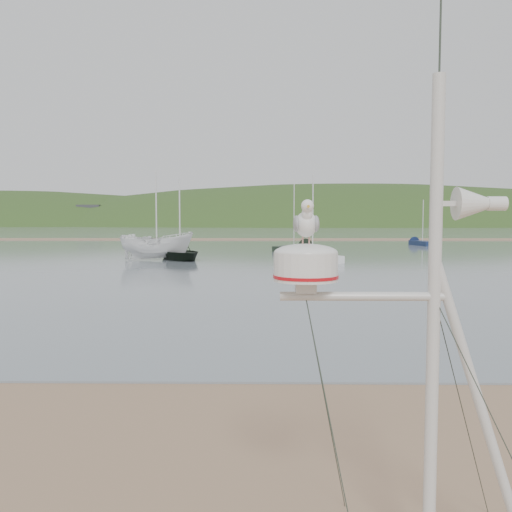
{
  "coord_description": "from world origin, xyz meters",
  "views": [
    {
      "loc": [
        2.46,
        -5.69,
        3.03
      ],
      "look_at": [
        2.37,
        1.0,
        2.56
      ],
      "focal_mm": 38.0,
      "sensor_mm": 36.0,
      "label": 1
    }
  ],
  "objects_px": {
    "boat_dark": "(180,226)",
    "sailboat_dark_mid": "(303,247)",
    "mast_rig": "(425,440)",
    "sailboat_blue_far": "(417,243)",
    "sailboat_white_near": "(299,256)",
    "boat_white": "(156,223)"
  },
  "relations": [
    {
      "from": "boat_dark",
      "to": "sailboat_dark_mid",
      "type": "xyz_separation_m",
      "value": [
        9.7,
        12.41,
        -2.16
      ]
    },
    {
      "from": "mast_rig",
      "to": "sailboat_blue_far",
      "type": "bearing_deg",
      "value": 74.19
    },
    {
      "from": "sailboat_dark_mid",
      "to": "sailboat_blue_far",
      "type": "relative_size",
      "value": 1.21
    },
    {
      "from": "sailboat_dark_mid",
      "to": "sailboat_white_near",
      "type": "relative_size",
      "value": 1.02
    },
    {
      "from": "mast_rig",
      "to": "boat_white",
      "type": "bearing_deg",
      "value": 104.59
    },
    {
      "from": "mast_rig",
      "to": "sailboat_blue_far",
      "type": "xyz_separation_m",
      "value": [
        16.01,
        56.54,
        -0.92
      ]
    },
    {
      "from": "boat_white",
      "to": "sailboat_blue_far",
      "type": "height_order",
      "value": "boat_white"
    },
    {
      "from": "sailboat_blue_far",
      "to": "sailboat_dark_mid",
      "type": "bearing_deg",
      "value": -144.05
    },
    {
      "from": "mast_rig",
      "to": "boat_dark",
      "type": "height_order",
      "value": "mast_rig"
    },
    {
      "from": "sailboat_blue_far",
      "to": "sailboat_white_near",
      "type": "bearing_deg",
      "value": -123.73
    },
    {
      "from": "mast_rig",
      "to": "sailboat_dark_mid",
      "type": "distance_m",
      "value": 46.77
    },
    {
      "from": "sailboat_dark_mid",
      "to": "sailboat_white_near",
      "type": "distance_m",
      "value": 12.3
    },
    {
      "from": "sailboat_white_near",
      "to": "sailboat_dark_mid",
      "type": "bearing_deg",
      "value": 84.51
    },
    {
      "from": "sailboat_white_near",
      "to": "sailboat_blue_far",
      "type": "height_order",
      "value": "sailboat_white_near"
    },
    {
      "from": "mast_rig",
      "to": "sailboat_white_near",
      "type": "bearing_deg",
      "value": 87.89
    },
    {
      "from": "sailboat_dark_mid",
      "to": "boat_dark",
      "type": "bearing_deg",
      "value": -128.0
    },
    {
      "from": "boat_white",
      "to": "sailboat_blue_far",
      "type": "distance_m",
      "value": 33.54
    },
    {
      "from": "mast_rig",
      "to": "sailboat_dark_mid",
      "type": "xyz_separation_m",
      "value": [
        2.45,
        46.7,
        -0.92
      ]
    },
    {
      "from": "boat_white",
      "to": "sailboat_white_near",
      "type": "distance_m",
      "value": 10.44
    },
    {
      "from": "sailboat_white_near",
      "to": "sailboat_blue_far",
      "type": "relative_size",
      "value": 1.18
    },
    {
      "from": "mast_rig",
      "to": "boat_white",
      "type": "relative_size",
      "value": 0.97
    },
    {
      "from": "mast_rig",
      "to": "boat_white",
      "type": "height_order",
      "value": "boat_white"
    }
  ]
}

